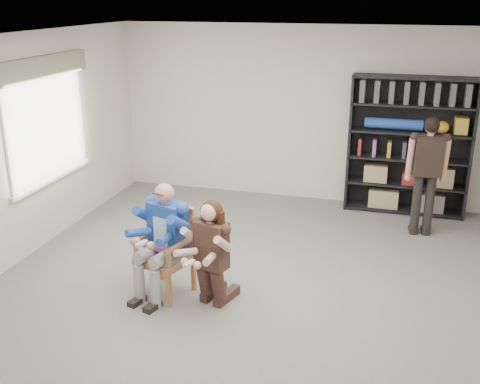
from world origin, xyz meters
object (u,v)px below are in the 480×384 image
(armchair, at_px, (164,252))
(seated_man, at_px, (164,240))
(standing_man, at_px, (426,178))
(kneeling_woman, at_px, (210,255))
(bookshelf, at_px, (409,146))

(armchair, bearing_deg, seated_man, -163.32)
(armchair, height_order, seated_man, seated_man)
(armchair, xyz_separation_m, standing_man, (2.83, 2.51, 0.34))
(kneeling_woman, bearing_deg, seated_man, -175.01)
(seated_man, height_order, standing_man, standing_man)
(seated_man, height_order, bookshelf, bookshelf)
(kneeling_woman, bearing_deg, armchair, -175.01)
(armchair, xyz_separation_m, kneeling_woman, (0.58, -0.12, 0.10))
(seated_man, relative_size, bookshelf, 0.63)
(kneeling_woman, distance_m, standing_man, 3.47)
(bookshelf, bearing_deg, seated_man, -127.50)
(seated_man, distance_m, standing_man, 3.79)
(bookshelf, bearing_deg, kneeling_woman, -119.89)
(armchair, xyz_separation_m, bookshelf, (2.59, 3.37, 0.54))
(armchair, height_order, standing_man, standing_man)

